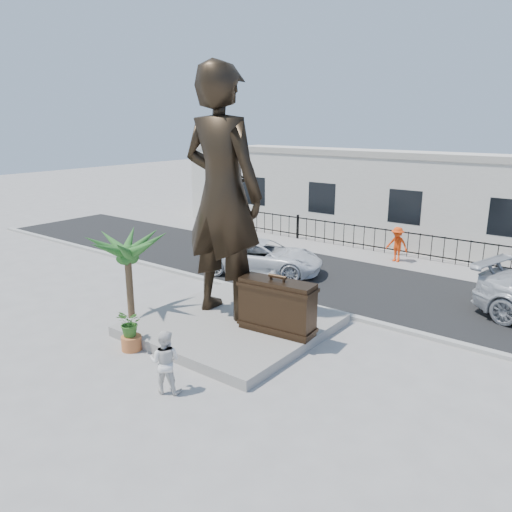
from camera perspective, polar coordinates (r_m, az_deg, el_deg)
The scene contains 15 objects.
ground at distance 14.05m, azimuth -5.07°, elevation -10.82°, with size 100.00×100.00×0.00m, color #9E9991.
street at distance 20.22m, azimuth 10.43°, elevation -2.71°, with size 40.00×7.00×0.01m, color black.
curb at distance 17.32m, azimuth 5.07°, elevation -5.42°, with size 40.00×0.25×0.12m, color #A5A399.
far_sidewalk at distance 23.71m, azimuth 14.90°, elevation -0.27°, with size 40.00×2.50×0.02m, color #9E9991.
plinth at distance 15.31m, azimuth -2.65°, elevation -7.88°, with size 5.20×5.20×0.30m, color gray.
fence at distance 24.29m, azimuth 15.73°, elevation 1.47°, with size 22.00×0.10×1.20m, color black.
building at distance 27.88m, azimuth 19.27°, elevation 6.28°, with size 28.00×7.00×4.40m, color silver.
statue at distance 14.94m, azimuth -3.86°, elevation 7.08°, with size 2.73×1.79×7.48m, color black.
suitcase at distance 14.20m, azimuth 2.43°, elevation -5.77°, with size 2.18×0.69×1.54m, color black.
tourist at distance 11.98m, azimuth -10.35°, elevation -11.79°, with size 0.75×0.58×1.54m, color white.
car_white at distance 20.64m, azimuth 0.79°, elevation -0.08°, with size 2.27×4.93×1.37m, color white.
worker at distance 23.10m, azimuth 15.82°, elevation 1.29°, with size 1.01×0.58×1.57m, color #FF420D.
palm_tree at distance 16.76m, azimuth -14.01°, elevation -6.78°, with size 1.80×1.80×3.20m, color #275C21, non-canonical shape.
planter at distance 14.44m, azimuth -14.03°, elevation -9.61°, with size 0.56×0.56×0.40m, color #C16733.
shrub at distance 14.21m, azimuth -14.19°, elevation -7.46°, with size 0.70×0.60×0.77m, color #316521.
Camera 1 is at (8.62, -9.21, 6.18)m, focal length 35.00 mm.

